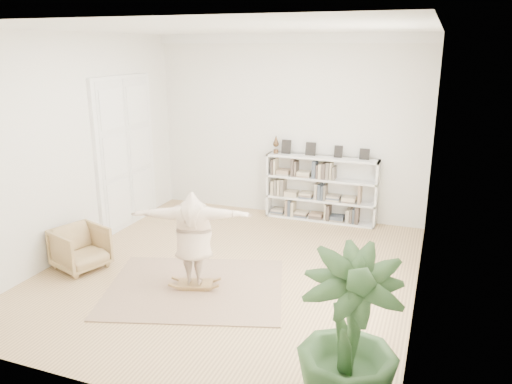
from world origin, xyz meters
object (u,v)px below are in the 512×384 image
rocker_board (195,284)px  houseplant (348,338)px  armchair (80,248)px  person (193,236)px  bookshelf (321,190)px

rocker_board → houseplant: bearing=-53.0°
armchair → houseplant: houseplant is taller
armchair → rocker_board: armchair is taller
armchair → person: 2.05m
armchair → rocker_board: (1.99, 0.01, -0.27)m
armchair → person: size_ratio=0.44×
houseplant → rocker_board: bearing=144.3°
armchair → houseplant: size_ratio=0.44×
person → houseplant: size_ratio=1.01×
armchair → rocker_board: bearing=-71.1°
person → rocker_board: bearing=180.0°
bookshelf → person: (-0.99, -3.53, 0.18)m
rocker_board → person: (0.00, 0.00, 0.74)m
rocker_board → houseplant: size_ratio=0.34×
armchair → houseplant: (4.50, -1.80, 0.50)m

